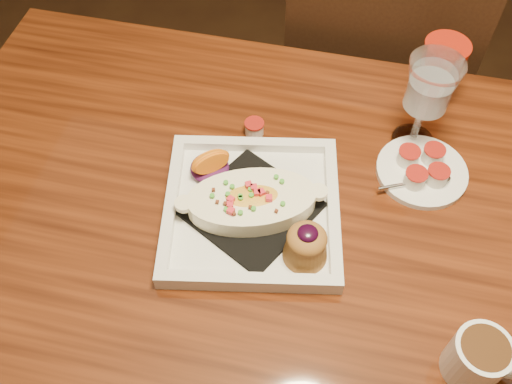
% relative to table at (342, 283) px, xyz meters
% --- Properties ---
extents(table, '(1.50, 0.90, 0.75)m').
position_rel_table_xyz_m(table, '(0.00, 0.00, 0.00)').
color(table, maroon).
rests_on(table, floor).
extents(chair_far, '(0.42, 0.42, 0.93)m').
position_rel_table_xyz_m(chair_far, '(-0.00, 0.63, -0.15)').
color(chair_far, black).
rests_on(chair_far, floor).
extents(plate, '(0.32, 0.32, 0.08)m').
position_rel_table_xyz_m(plate, '(-0.16, 0.03, 0.12)').
color(plate, white).
rests_on(plate, table).
extents(coffee_mug, '(0.11, 0.08, 0.08)m').
position_rel_table_xyz_m(coffee_mug, '(0.18, -0.14, 0.14)').
color(coffee_mug, white).
rests_on(coffee_mug, table).
extents(goblet, '(0.09, 0.09, 0.18)m').
position_rel_table_xyz_m(goblet, '(0.08, 0.25, 0.22)').
color(goblet, silver).
rests_on(goblet, table).
extents(saucer, '(0.15, 0.15, 0.10)m').
position_rel_table_xyz_m(saucer, '(0.10, 0.18, 0.11)').
color(saucer, white).
rests_on(saucer, table).
extents(creamer_loose, '(0.04, 0.04, 0.03)m').
position_rel_table_xyz_m(creamer_loose, '(-0.20, 0.21, 0.11)').
color(creamer_loose, silver).
rests_on(creamer_loose, table).
extents(red_tumbler, '(0.08, 0.08, 0.13)m').
position_rel_table_xyz_m(red_tumbler, '(0.10, 0.36, 0.16)').
color(red_tumbler, '#B21D0C').
rests_on(red_tumbler, table).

